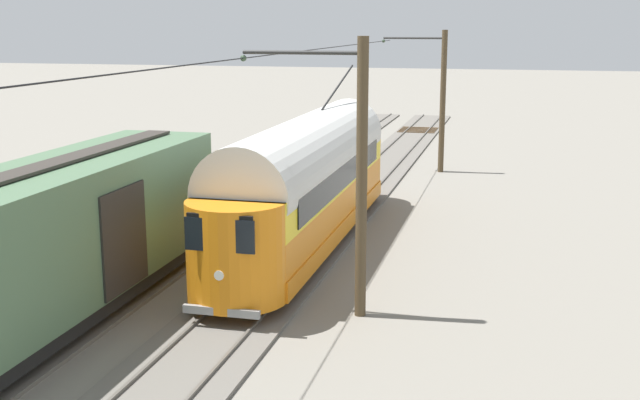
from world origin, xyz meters
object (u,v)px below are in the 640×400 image
at_px(vintage_streetcar, 307,179).
at_px(spare_tie_stack, 82,194).
at_px(catenary_pole_mid_near, 358,173).
at_px(track_end_bumper, 281,172).
at_px(boxcar_adjacent, 71,232).
at_px(catenary_pole_foreground, 441,98).

bearing_deg(vintage_streetcar, spare_tie_stack, -21.80).
distance_m(catenary_pole_mid_near, track_end_bumper, 18.19).
xyz_separation_m(boxcar_adjacent, track_end_bumper, (0.00, -18.16, -1.76)).
relative_size(vintage_streetcar, spare_tie_stack, 6.68).
height_order(boxcar_adjacent, spare_tie_stack, boxcar_adjacent).
distance_m(vintage_streetcar, track_end_bumper, 11.43).
distance_m(catenary_pole_foreground, catenary_pole_mid_near, 20.67).
bearing_deg(vintage_streetcar, boxcar_adjacent, 62.02).
bearing_deg(catenary_pole_mid_near, vintage_streetcar, -64.13).
height_order(boxcar_adjacent, track_end_bumper, boxcar_adjacent).
xyz_separation_m(catenary_pole_mid_near, track_end_bumper, (6.96, -16.49, -3.26)).
bearing_deg(track_end_bumper, spare_tie_stack, 41.87).
distance_m(spare_tie_stack, track_end_bumper, 9.22).
bearing_deg(catenary_pole_foreground, vintage_streetcar, 78.86).
bearing_deg(boxcar_adjacent, vintage_streetcar, -117.98).
distance_m(boxcar_adjacent, catenary_pole_mid_near, 7.31).
xyz_separation_m(vintage_streetcar, track_end_bumper, (4.06, -10.52, -1.85)).
relative_size(vintage_streetcar, catenary_pole_foreground, 2.30).
bearing_deg(track_end_bumper, vintage_streetcar, 111.12).
bearing_deg(catenary_pole_mid_near, boxcar_adjacent, 13.51).
relative_size(vintage_streetcar, catenary_pole_mid_near, 2.30).
xyz_separation_m(catenary_pole_mid_near, spare_tie_stack, (13.82, -10.34, -3.39)).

